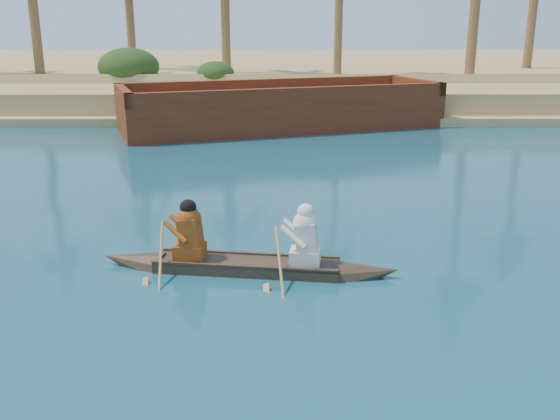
{
  "coord_description": "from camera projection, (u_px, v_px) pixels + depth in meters",
  "views": [
    {
      "loc": [
        2.37,
        -4.59,
        4.28
      ],
      "look_at": [
        2.42,
        7.54,
        0.64
      ],
      "focal_mm": 40.0,
      "sensor_mm": 36.0,
      "label": 1
    }
  ],
  "objects": [
    {
      "name": "sandy_embankment",
      "position": [
        248.0,
        72.0,
        50.37
      ],
      "size": [
        150.0,
        51.0,
        1.5
      ],
      "color": "tan",
      "rests_on": "ground"
    },
    {
      "name": "barge_mid",
      "position": [
        281.0,
        109.0,
        26.47
      ],
      "size": [
        14.01,
        8.5,
        2.22
      ],
      "rotation": [
        0.0,
        0.0,
        0.33
      ],
      "color": "maroon",
      "rests_on": "ground"
    },
    {
      "name": "shrub_cluster",
      "position": [
        236.0,
        80.0,
        35.44
      ],
      "size": [
        100.0,
        6.0,
        2.4
      ],
      "primitive_type": null,
      "color": "#1A3814",
      "rests_on": "ground"
    },
    {
      "name": "canoe",
      "position": [
        247.0,
        256.0,
        11.15
      ],
      "size": [
        5.45,
        1.45,
        1.49
      ],
      "rotation": [
        0.0,
        0.0,
        -0.14
      ],
      "color": "#3E3022",
      "rests_on": "ground"
    }
  ]
}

